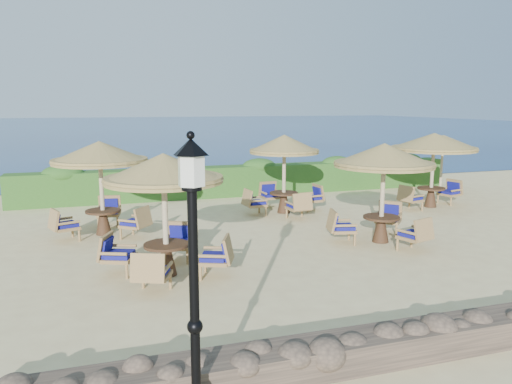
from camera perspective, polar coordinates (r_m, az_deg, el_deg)
name	(u,v)px	position (r m, az deg, el deg)	size (l,w,h in m)	color
ground	(323,240)	(13.80, 7.65, -5.43)	(120.00, 120.00, 0.00)	beige
sea	(134,127)	(82.29, -13.72, 7.22)	(160.00, 160.00, 0.00)	navy
hedge	(247,180)	(20.28, -0.99, 1.36)	(18.00, 0.90, 1.20)	#224C18
stone_wall	(494,328)	(8.86, 25.53, -13.86)	(15.00, 0.65, 0.44)	brown
lamp_post	(194,297)	(5.70, -7.07, -11.80)	(0.44, 0.44, 3.31)	black
extra_parasol	(443,141)	(21.94, 20.61, 5.51)	(2.30, 2.30, 2.41)	tan
cafe_set_0	(164,196)	(10.68, -10.42, -0.47)	(2.86, 2.86, 2.65)	tan
cafe_set_1	(383,173)	(13.51, 14.36, 2.11)	(2.76, 2.76, 2.65)	tan
cafe_set_2	(101,169)	(14.53, -17.35, 2.52)	(2.76, 2.76, 2.65)	tan
cafe_set_3	(284,164)	(16.76, 3.23, 3.25)	(2.85, 2.85, 2.65)	tan
cafe_set_4	(434,150)	(18.75, 19.63, 4.51)	(2.98, 2.98, 2.65)	tan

